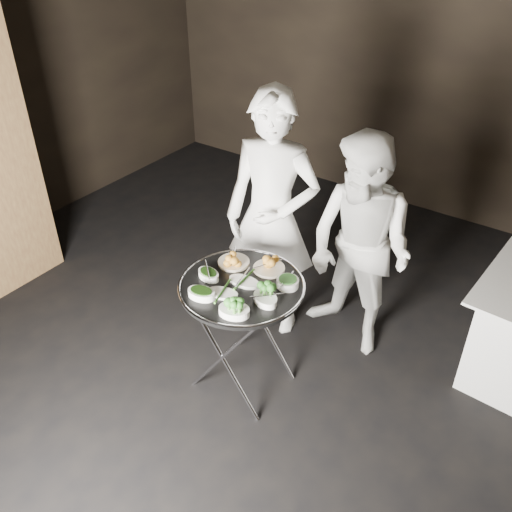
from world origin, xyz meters
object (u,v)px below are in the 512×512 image
Objects in this scene: waiter_left at (272,219)px; waiter_right at (360,249)px; tray_stand at (243,331)px; serving_tray at (242,286)px.

waiter_left reaches higher than waiter_right.
tray_stand is 0.51× the size of waiter_right.
waiter_left is (-0.21, 0.64, 0.45)m from tray_stand.
waiter_right reaches higher than serving_tray.
waiter_right is at bearing 63.66° from tray_stand.
waiter_right is (0.60, 0.15, -0.11)m from waiter_left.
waiter_left is 0.63m from waiter_right.
waiter_right is at bearing 0.54° from waiter_left.
waiter_right is (0.39, 0.80, 0.34)m from tray_stand.
waiter_left is (-0.21, 0.64, 0.09)m from serving_tray.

